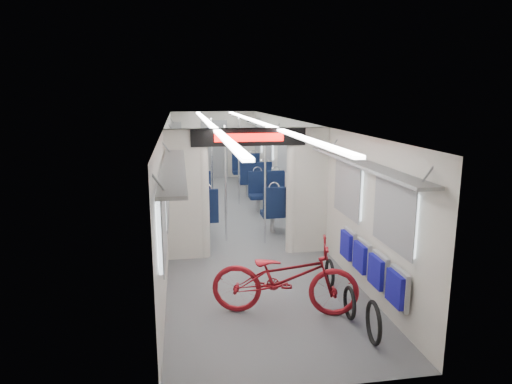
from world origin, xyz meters
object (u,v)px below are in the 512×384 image
(seat_bay_far_left, at_px, (190,177))
(seat_bay_near_left, at_px, (193,201))
(bicycle, at_px, (285,277))
(stanchion_near_right, at_px, (265,186))
(seat_bay_near_right, at_px, (275,198))
(stanchion_far_right, at_px, (239,161))
(flip_bench, at_px, (370,264))
(bike_hoop_a, at_px, (373,325))
(bike_hoop_c, at_px, (330,275))
(seat_bay_far_right, at_px, (251,172))
(stanchion_far_left, at_px, (212,164))
(stanchion_near_left, at_px, (226,184))
(bike_hoop_b, at_px, (349,305))

(seat_bay_far_left, bearing_deg, seat_bay_near_left, -90.00)
(bicycle, height_order, stanchion_near_right, stanchion_near_right)
(bicycle, bearing_deg, seat_bay_far_left, 22.28)
(seat_bay_near_right, distance_m, stanchion_far_right, 1.96)
(flip_bench, relative_size, bike_hoop_a, 3.94)
(bike_hoop_a, bearing_deg, seat_bay_near_right, 90.52)
(flip_bench, relative_size, bike_hoop_c, 4.72)
(seat_bay_far_right, xyz_separation_m, stanchion_near_right, (-0.53, -5.19, 0.61))
(stanchion_far_left, relative_size, stanchion_far_right, 1.00)
(stanchion_near_right, bearing_deg, stanchion_far_left, 104.88)
(seat_bay_near_left, relative_size, stanchion_near_left, 0.98)
(bicycle, distance_m, stanchion_far_right, 6.30)
(flip_bench, distance_m, seat_bay_near_right, 4.42)
(bicycle, distance_m, flip_bench, 1.23)
(bike_hoop_c, xyz_separation_m, stanchion_near_left, (-1.32, 2.49, 0.96))
(bicycle, height_order, bike_hoop_b, bicycle)
(bicycle, bearing_deg, stanchion_near_right, 8.85)
(seat_bay_near_right, bearing_deg, bike_hoop_c, -89.05)
(bicycle, height_order, seat_bay_near_left, seat_bay_near_left)
(stanchion_near_left, height_order, stanchion_near_right, same)
(bike_hoop_b, distance_m, bike_hoop_c, 1.01)
(stanchion_far_left, bearing_deg, seat_bay_far_left, 108.44)
(seat_bay_near_left, bearing_deg, stanchion_near_left, -63.51)
(seat_bay_far_left, bearing_deg, stanchion_far_right, -46.07)
(seat_bay_near_left, relative_size, seat_bay_far_right, 1.09)
(bike_hoop_c, bearing_deg, seat_bay_near_right, 90.95)
(seat_bay_near_right, relative_size, stanchion_far_right, 0.93)
(seat_bay_far_right, xyz_separation_m, stanchion_far_left, (-1.32, -2.19, 0.61))
(bike_hoop_a, xyz_separation_m, seat_bay_near_left, (-1.92, 5.35, 0.33))
(seat_bay_near_left, bearing_deg, bike_hoop_c, -62.53)
(bike_hoop_a, bearing_deg, seat_bay_near_left, 109.73)
(bicycle, height_order, seat_bay_far_right, seat_bay_far_right)
(stanchion_near_right, bearing_deg, stanchion_near_left, 159.57)
(stanchion_near_right, bearing_deg, flip_bench, -71.58)
(stanchion_far_right, bearing_deg, seat_bay_far_right, 71.97)
(bike_hoop_b, bearing_deg, bicycle, 159.82)
(bicycle, xyz_separation_m, bike_hoop_a, (0.85, -0.91, -0.27))
(flip_bench, distance_m, stanchion_far_left, 6.11)
(seat_bay_far_right, height_order, stanchion_near_left, stanchion_near_left)
(seat_bay_far_left, relative_size, seat_bay_far_right, 0.97)
(bike_hoop_c, xyz_separation_m, seat_bay_near_right, (-0.06, 3.78, 0.36))
(bicycle, xyz_separation_m, stanchion_far_left, (-0.52, 5.93, 0.64))
(seat_bay_far_left, relative_size, stanchion_far_right, 0.88)
(stanchion_far_right, bearing_deg, bicycle, -91.83)
(bike_hoop_a, bearing_deg, flip_bench, 69.93)
(bike_hoop_c, xyz_separation_m, seat_bay_far_left, (-1.93, 6.86, 0.34))
(bike_hoop_a, distance_m, seat_bay_near_left, 5.69)
(bike_hoop_a, bearing_deg, bike_hoop_c, 89.53)
(stanchion_far_left, bearing_deg, bike_hoop_a, -78.67)
(bike_hoop_b, bearing_deg, stanchion_far_right, 95.21)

